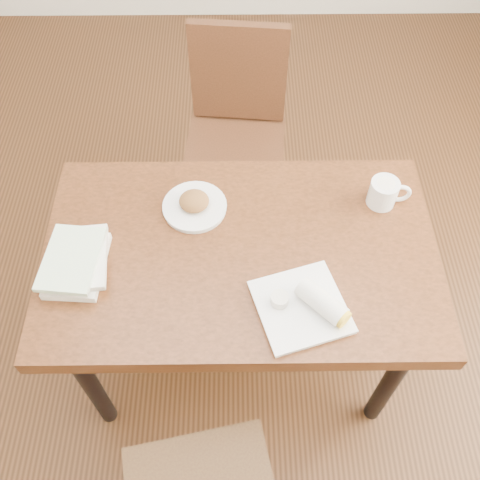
{
  "coord_description": "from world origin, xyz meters",
  "views": [
    {
      "loc": [
        -0.01,
        -0.94,
        2.13
      ],
      "look_at": [
        0.0,
        0.0,
        0.8
      ],
      "focal_mm": 40.0,
      "sensor_mm": 36.0,
      "label": 1
    }
  ],
  "objects_px": {
    "table": "(240,264)",
    "plate_scone": "(194,205)",
    "chair_far": "(236,124)",
    "book_stack": "(77,261)",
    "coffee_mug": "(384,192)",
    "plate_burrito": "(307,305)"
  },
  "relations": [
    {
      "from": "table",
      "to": "plate_scone",
      "type": "bearing_deg",
      "value": 132.05
    },
    {
      "from": "chair_far",
      "to": "table",
      "type": "bearing_deg",
      "value": -89.46
    },
    {
      "from": "book_stack",
      "to": "coffee_mug",
      "type": "bearing_deg",
      "value": 14.3
    },
    {
      "from": "coffee_mug",
      "to": "book_stack",
      "type": "bearing_deg",
      "value": -165.7
    },
    {
      "from": "chair_far",
      "to": "book_stack",
      "type": "relative_size",
      "value": 3.65
    },
    {
      "from": "coffee_mug",
      "to": "table",
      "type": "bearing_deg",
      "value": -158.57
    },
    {
      "from": "chair_far",
      "to": "coffee_mug",
      "type": "distance_m",
      "value": 0.81
    },
    {
      "from": "plate_scone",
      "to": "coffee_mug",
      "type": "xyz_separation_m",
      "value": [
        0.62,
        0.02,
        0.03
      ]
    },
    {
      "from": "plate_scone",
      "to": "book_stack",
      "type": "distance_m",
      "value": 0.41
    },
    {
      "from": "plate_scone",
      "to": "plate_burrito",
      "type": "distance_m",
      "value": 0.51
    },
    {
      "from": "plate_burrito",
      "to": "book_stack",
      "type": "xyz_separation_m",
      "value": [
        -0.68,
        0.15,
        0.01
      ]
    },
    {
      "from": "table",
      "to": "coffee_mug",
      "type": "distance_m",
      "value": 0.53
    },
    {
      "from": "table",
      "to": "plate_burrito",
      "type": "relative_size",
      "value": 4.01
    },
    {
      "from": "chair_far",
      "to": "plate_scone",
      "type": "xyz_separation_m",
      "value": [
        -0.14,
        -0.63,
        0.22
      ]
    },
    {
      "from": "table",
      "to": "plate_scone",
      "type": "xyz_separation_m",
      "value": [
        -0.15,
        0.16,
        0.11
      ]
    },
    {
      "from": "plate_scone",
      "to": "coffee_mug",
      "type": "bearing_deg",
      "value": 2.07
    },
    {
      "from": "chair_far",
      "to": "plate_scone",
      "type": "relative_size",
      "value": 4.5
    },
    {
      "from": "chair_far",
      "to": "book_stack",
      "type": "bearing_deg",
      "value": -119.79
    },
    {
      "from": "book_stack",
      "to": "plate_burrito",
      "type": "bearing_deg",
      "value": -12.68
    },
    {
      "from": "table",
      "to": "book_stack",
      "type": "distance_m",
      "value": 0.51
    },
    {
      "from": "coffee_mug",
      "to": "chair_far",
      "type": "bearing_deg",
      "value": 128.61
    },
    {
      "from": "plate_burrito",
      "to": "book_stack",
      "type": "distance_m",
      "value": 0.7
    }
  ]
}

